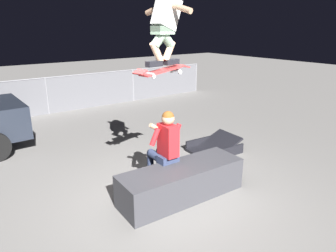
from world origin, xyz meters
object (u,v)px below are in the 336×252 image
person_sitting_on_ledge (164,146)px  skateboard (163,70)px  ledge_box_main (182,182)px  skater_airborne (166,22)px  kicker_ramp (214,149)px

person_sitting_on_ledge → skateboard: (0.01, 0.03, 1.19)m
ledge_box_main → person_sitting_on_ledge: 0.63m
skater_airborne → kicker_ramp: (1.71, 0.59, -2.56)m
kicker_ramp → ledge_box_main: bearing=-149.3°
skater_airborne → skateboard: bearing=-170.4°
ledge_box_main → skateboard: bearing=96.9°
skateboard → skater_airborne: 0.69m
person_sitting_on_ledge → skateboard: size_ratio=1.30×
skateboard → skater_airborne: skater_airborne is taller
person_sitting_on_ledge → skater_airborne: size_ratio=1.21×
ledge_box_main → kicker_ramp: size_ratio=1.91×
skater_airborne → kicker_ramp: size_ratio=1.06×
skater_airborne → kicker_ramp: bearing=19.0°
person_sitting_on_ledge → skateboard: bearing=80.1°
ledge_box_main → skateboard: size_ratio=1.94×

